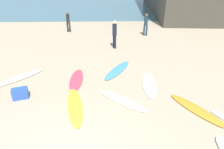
{
  "coord_description": "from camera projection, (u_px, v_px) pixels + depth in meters",
  "views": [
    {
      "loc": [
        1.09,
        -3.32,
        4.36
      ],
      "look_at": [
        1.36,
        4.84,
        0.3
      ],
      "focal_mm": 31.92,
      "sensor_mm": 36.0,
      "label": 1
    }
  ],
  "objects": [
    {
      "name": "ocean_water",
      "position": [
        99.0,
        0.0,
        38.99
      ],
      "size": [
        120.0,
        40.0,
        0.08
      ],
      "primitive_type": "cube",
      "color": "slate",
      "rests_on": "ground_plane"
    },
    {
      "name": "surfboard_7",
      "position": [
        76.0,
        80.0,
        9.22
      ],
      "size": [
        0.59,
        2.17,
        0.08
      ],
      "primitive_type": "ellipsoid",
      "rotation": [
        0.0,
        0.0,
        0.01
      ],
      "color": "#E1425B",
      "rests_on": "ground_plane"
    },
    {
      "name": "surfboard_2",
      "position": [
        75.0,
        105.0,
        7.38
      ],
      "size": [
        1.02,
        2.59,
        0.09
      ],
      "primitive_type": "ellipsoid",
      "rotation": [
        0.0,
        0.0,
        0.2
      ],
      "color": "yellow",
      "rests_on": "ground_plane"
    },
    {
      "name": "surfboard_1",
      "position": [
        17.0,
        78.0,
        9.35
      ],
      "size": [
        2.09,
        2.21,
        0.08
      ],
      "primitive_type": "ellipsoid",
      "rotation": [
        0.0,
        0.0,
        2.4
      ],
      "color": "white",
      "rests_on": "ground_plane"
    },
    {
      "name": "beach_cooler",
      "position": [
        20.0,
        93.0,
        7.81
      ],
      "size": [
        0.66,
        0.5,
        0.43
      ],
      "primitive_type": "cube",
      "rotation": [
        0.0,
        0.0,
        0.31
      ],
      "color": "#2D56B2",
      "rests_on": "ground_plane"
    },
    {
      "name": "beachgoer_mid",
      "position": [
        68.0,
        21.0,
        16.82
      ],
      "size": [
        0.34,
        0.33,
        1.67
      ],
      "rotation": [
        0.0,
        0.0,
        6.07
      ],
      "color": "black",
      "rests_on": "ground_plane"
    },
    {
      "name": "surfboard_6",
      "position": [
        196.0,
        109.0,
        7.16
      ],
      "size": [
        1.59,
        2.26,
        0.09
      ],
      "primitive_type": "ellipsoid",
      "rotation": [
        0.0,
        0.0,
        3.67
      ],
      "color": "orange",
      "rests_on": "ground_plane"
    },
    {
      "name": "surfboard_8",
      "position": [
        149.0,
        85.0,
        8.82
      ],
      "size": [
        0.81,
        2.34,
        0.06
      ],
      "primitive_type": "ellipsoid",
      "rotation": [
        0.0,
        0.0,
        -0.11
      ],
      "color": "white",
      "rests_on": "ground_plane"
    },
    {
      "name": "beachgoer_far",
      "position": [
        115.0,
        33.0,
        12.94
      ],
      "size": [
        0.36,
        0.36,
        1.82
      ],
      "rotation": [
        0.0,
        0.0,
        1.95
      ],
      "color": "#191E33",
      "rests_on": "ground_plane"
    },
    {
      "name": "surfboard_4",
      "position": [
        118.0,
        70.0,
        10.17
      ],
      "size": [
        1.7,
        2.46,
        0.07
      ],
      "primitive_type": "ellipsoid",
      "rotation": [
        0.0,
        0.0,
        2.63
      ],
      "color": "#479ADA",
      "rests_on": "ground_plane"
    },
    {
      "name": "beachgoer_near",
      "position": [
        146.0,
        24.0,
        15.76
      ],
      "size": [
        0.36,
        0.36,
        1.72
      ],
      "rotation": [
        0.0,
        0.0,
        2.81
      ],
      "color": "#1E3342",
      "rests_on": "ground_plane"
    },
    {
      "name": "surfboard_5",
      "position": [
        122.0,
        100.0,
        7.7
      ],
      "size": [
        2.05,
        1.94,
        0.06
      ],
      "primitive_type": "ellipsoid",
      "rotation": [
        0.0,
        0.0,
        3.97
      ],
      "color": "#F1E9C5",
      "rests_on": "ground_plane"
    }
  ]
}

